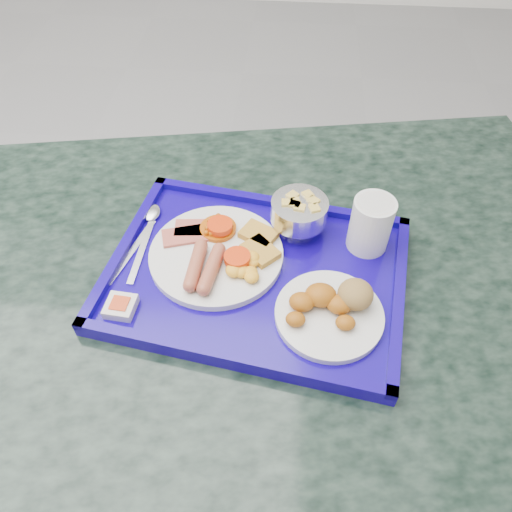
{
  "coord_description": "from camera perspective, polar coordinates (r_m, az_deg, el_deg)",
  "views": [
    {
      "loc": [
        0.96,
        -0.62,
        1.43
      ],
      "look_at": [
        0.92,
        -0.09,
        0.83
      ],
      "focal_mm": 35.0,
      "sensor_mm": 36.0,
      "label": 1
    }
  ],
  "objects": [
    {
      "name": "table",
      "position": [
        1.01,
        0.44,
        -9.07
      ],
      "size": [
        1.37,
        1.04,
        0.78
      ],
      "rotation": [
        0.0,
        0.0,
        0.18
      ],
      "color": "slate",
      "rests_on": "floor"
    },
    {
      "name": "tray",
      "position": [
        0.83,
        -0.0,
        -2.1
      ],
      "size": [
        0.53,
        0.42,
        0.03
      ],
      "rotation": [
        0.0,
        0.0,
        -0.16
      ],
      "color": "#110284",
      "rests_on": "table"
    },
    {
      "name": "main_plate",
      "position": [
        0.84,
        -4.13,
        0.33
      ],
      "size": [
        0.23,
        0.23,
        0.04
      ],
      "rotation": [
        0.0,
        0.0,
        -0.2
      ],
      "color": "silver",
      "rests_on": "tray"
    },
    {
      "name": "bread_plate",
      "position": [
        0.77,
        8.7,
        -5.83
      ],
      "size": [
        0.17,
        0.17,
        0.05
      ],
      "rotation": [
        0.0,
        0.0,
        0.03
      ],
      "color": "silver",
      "rests_on": "tray"
    },
    {
      "name": "fruit_bowl",
      "position": [
        0.87,
        4.96,
        5.11
      ],
      "size": [
        0.1,
        0.1,
        0.07
      ],
      "color": "silver",
      "rests_on": "tray"
    },
    {
      "name": "juice_cup",
      "position": [
        0.85,
        13.01,
        3.69
      ],
      "size": [
        0.07,
        0.07,
        0.1
      ],
      "color": "white",
      "rests_on": "tray"
    },
    {
      "name": "spoon",
      "position": [
        0.92,
        -12.13,
        3.71
      ],
      "size": [
        0.03,
        0.19,
        0.01
      ],
      "rotation": [
        0.0,
        0.0,
        -0.03
      ],
      "color": "silver",
      "rests_on": "tray"
    },
    {
      "name": "knife",
      "position": [
        0.88,
        -13.98,
        0.52
      ],
      "size": [
        0.05,
        0.15,
        0.0
      ],
      "primitive_type": "cube",
      "rotation": [
        0.0,
        0.0,
        -0.27
      ],
      "color": "silver",
      "rests_on": "tray"
    },
    {
      "name": "jam_packet",
      "position": [
        0.8,
        -15.22,
        -5.57
      ],
      "size": [
        0.05,
        0.05,
        0.02
      ],
      "rotation": [
        0.0,
        0.0,
        -0.09
      ],
      "color": "silver",
      "rests_on": "tray"
    }
  ]
}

